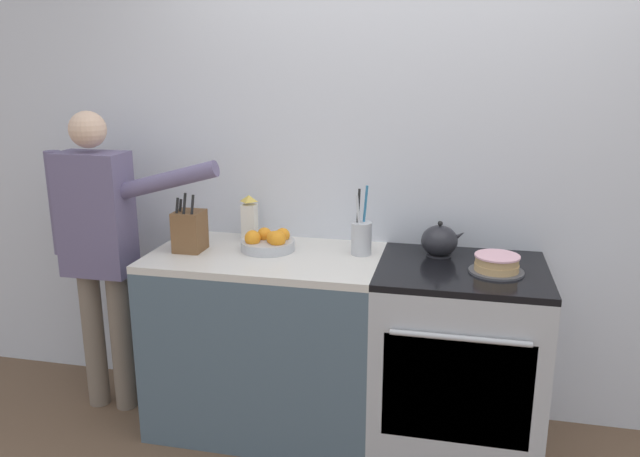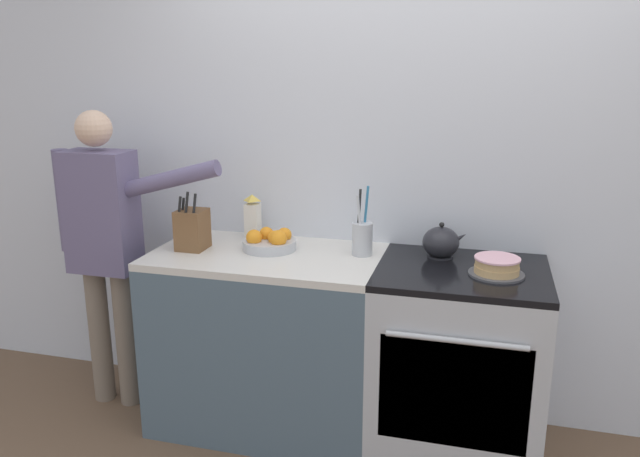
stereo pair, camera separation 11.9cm
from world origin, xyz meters
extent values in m
cube|color=silver|center=(0.00, 0.67, 1.30)|extent=(8.00, 0.04, 2.60)
cube|color=#4C6070|center=(-0.65, 0.32, 0.43)|extent=(1.10, 0.65, 0.87)
cube|color=silver|center=(-0.65, 0.32, 0.88)|extent=(1.10, 0.65, 0.03)
cube|color=#B7BABF|center=(0.27, 0.32, 0.44)|extent=(0.75, 0.65, 0.87)
cube|color=black|center=(0.27, 0.01, 0.46)|extent=(0.62, 0.01, 0.48)
cylinder|color=#B7BABF|center=(0.27, -0.02, 0.71)|extent=(0.56, 0.02, 0.02)
cube|color=black|center=(0.27, 0.32, 0.89)|extent=(0.75, 0.65, 0.03)
cylinder|color=#4C4C51|center=(0.42, 0.28, 0.91)|extent=(0.24, 0.24, 0.01)
cylinder|color=tan|center=(0.42, 0.28, 0.93)|extent=(0.19, 0.19, 0.03)
cylinder|color=tan|center=(0.42, 0.28, 0.96)|extent=(0.18, 0.18, 0.03)
cylinder|color=#EFB2C1|center=(0.42, 0.28, 0.98)|extent=(0.19, 0.19, 0.01)
cylinder|color=#232328|center=(0.16, 0.48, 0.91)|extent=(0.12, 0.12, 0.01)
ellipsoid|color=#232328|center=(0.16, 0.48, 0.97)|extent=(0.17, 0.17, 0.15)
cone|color=#232328|center=(0.24, 0.48, 1.00)|extent=(0.08, 0.04, 0.08)
sphere|color=black|center=(0.16, 0.48, 1.06)|extent=(0.02, 0.02, 0.02)
cube|color=brown|center=(-1.02, 0.30, 1.00)|extent=(0.13, 0.15, 0.20)
cylinder|color=black|center=(-1.06, 0.26, 1.13)|extent=(0.01, 0.04, 0.07)
cylinder|color=black|center=(-1.02, 0.26, 1.14)|extent=(0.01, 0.04, 0.10)
cylinder|color=black|center=(-0.98, 0.26, 1.14)|extent=(0.01, 0.04, 0.09)
cylinder|color=black|center=(-1.06, 0.29, 1.13)|extent=(0.01, 0.03, 0.06)
cylinder|color=#B7BABF|center=(-0.20, 0.42, 0.98)|extent=(0.10, 0.10, 0.16)
cylinder|color=teal|center=(-0.19, 0.43, 1.10)|extent=(0.03, 0.03, 0.28)
cylinder|color=#B7BABF|center=(-0.21, 0.40, 1.07)|extent=(0.04, 0.03, 0.23)
cylinder|color=black|center=(-0.22, 0.42, 1.09)|extent=(0.02, 0.05, 0.26)
cylinder|color=#B7BABF|center=(-0.66, 0.39, 0.93)|extent=(0.26, 0.26, 0.05)
sphere|color=orange|center=(-0.68, 0.42, 0.97)|extent=(0.07, 0.07, 0.07)
sphere|color=orange|center=(-0.59, 0.34, 0.97)|extent=(0.08, 0.08, 0.08)
sphere|color=orange|center=(-0.72, 0.34, 0.97)|extent=(0.08, 0.08, 0.08)
sphere|color=orange|center=(-0.62, 0.36, 0.97)|extent=(0.07, 0.07, 0.07)
sphere|color=orange|center=(-0.59, 0.43, 0.97)|extent=(0.07, 0.07, 0.07)
cube|color=white|center=(-0.80, 0.54, 1.00)|extent=(0.07, 0.07, 0.19)
pyramid|color=#E0BC4C|center=(-0.80, 0.54, 1.12)|extent=(0.07, 0.07, 0.03)
cylinder|color=#7A6B5B|center=(-1.60, 0.29, 0.37)|extent=(0.11, 0.11, 0.75)
cylinder|color=#7A6B5B|center=(-1.44, 0.29, 0.37)|extent=(0.11, 0.11, 0.75)
cube|color=slate|center=(-1.52, 0.29, 1.06)|extent=(0.34, 0.20, 0.62)
cylinder|color=slate|center=(-1.73, 0.29, 1.10)|extent=(0.08, 0.08, 0.53)
cylinder|color=slate|center=(-1.12, 0.29, 1.24)|extent=(0.53, 0.08, 0.21)
sphere|color=beige|center=(-1.52, 0.29, 1.48)|extent=(0.18, 0.18, 0.18)
camera|label=1|loc=(0.23, -2.40, 1.79)|focal=35.00mm
camera|label=2|loc=(0.35, -2.37, 1.79)|focal=35.00mm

